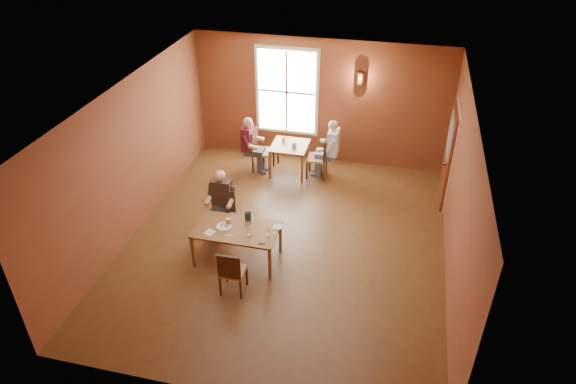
% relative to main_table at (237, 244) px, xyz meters
% --- Properties ---
extents(ground, '(6.00, 7.00, 0.01)m').
position_rel_main_table_xyz_m(ground, '(0.74, 0.68, -0.35)').
color(ground, brown).
rests_on(ground, ground).
extents(wall_back, '(6.00, 0.04, 3.00)m').
position_rel_main_table_xyz_m(wall_back, '(0.74, 4.18, 1.15)').
color(wall_back, brown).
rests_on(wall_back, ground).
extents(wall_front, '(6.00, 0.04, 3.00)m').
position_rel_main_table_xyz_m(wall_front, '(0.74, -2.82, 1.15)').
color(wall_front, brown).
rests_on(wall_front, ground).
extents(wall_left, '(0.04, 7.00, 3.00)m').
position_rel_main_table_xyz_m(wall_left, '(-2.26, 0.68, 1.15)').
color(wall_left, brown).
rests_on(wall_left, ground).
extents(wall_right, '(0.04, 7.00, 3.00)m').
position_rel_main_table_xyz_m(wall_right, '(3.74, 0.68, 1.15)').
color(wall_right, brown).
rests_on(wall_right, ground).
extents(ceiling, '(6.00, 7.00, 0.04)m').
position_rel_main_table_xyz_m(ceiling, '(0.74, 0.68, 2.65)').
color(ceiling, white).
rests_on(ceiling, wall_back).
extents(window, '(1.36, 0.10, 1.96)m').
position_rel_main_table_xyz_m(window, '(-0.06, 4.13, 1.35)').
color(window, white).
rests_on(window, wall_back).
extents(door, '(0.12, 1.04, 2.10)m').
position_rel_main_table_xyz_m(door, '(3.68, 2.98, 0.70)').
color(door, maroon).
rests_on(door, ground).
extents(wall_sconce, '(0.16, 0.16, 0.28)m').
position_rel_main_table_xyz_m(wall_sconce, '(1.64, 4.08, 1.85)').
color(wall_sconce, brown).
rests_on(wall_sconce, wall_back).
extents(main_table, '(1.51, 0.85, 0.71)m').
position_rel_main_table_xyz_m(main_table, '(0.00, 0.00, 0.00)').
color(main_table, brown).
rests_on(main_table, ground).
extents(chair_diner_main, '(0.41, 0.41, 0.92)m').
position_rel_main_table_xyz_m(chair_diner_main, '(-0.50, 0.65, 0.11)').
color(chair_diner_main, '#3B210B').
rests_on(chair_diner_main, ground).
extents(diner_main, '(0.51, 0.51, 1.27)m').
position_rel_main_table_xyz_m(diner_main, '(-0.50, 0.62, 0.28)').
color(diner_main, '#412A1D').
rests_on(diner_main, ground).
extents(chair_empty, '(0.40, 0.40, 0.89)m').
position_rel_main_table_xyz_m(chair_empty, '(0.18, -0.80, 0.09)').
color(chair_empty, '#552D1B').
rests_on(chair_empty, ground).
extents(plate_food, '(0.35, 0.35, 0.03)m').
position_rel_main_table_xyz_m(plate_food, '(-0.23, -0.00, 0.37)').
color(plate_food, white).
rests_on(plate_food, main_table).
extents(sandwich, '(0.08, 0.08, 0.10)m').
position_rel_main_table_xyz_m(sandwich, '(-0.18, 0.10, 0.40)').
color(sandwich, tan).
rests_on(sandwich, main_table).
extents(goblet_b, '(0.09, 0.09, 0.18)m').
position_rel_main_table_xyz_m(goblet_b, '(0.63, -0.11, 0.44)').
color(goblet_b, white).
rests_on(goblet_b, main_table).
extents(goblet_c, '(0.09, 0.09, 0.18)m').
position_rel_main_table_xyz_m(goblet_c, '(0.31, -0.20, 0.44)').
color(goblet_c, white).
rests_on(goblet_c, main_table).
extents(menu_stand, '(0.12, 0.08, 0.19)m').
position_rel_main_table_xyz_m(menu_stand, '(0.13, 0.29, 0.45)').
color(menu_stand, '#203623').
rests_on(menu_stand, main_table).
extents(knife, '(0.17, 0.04, 0.00)m').
position_rel_main_table_xyz_m(knife, '(-0.07, -0.21, 0.36)').
color(knife, white).
rests_on(knife, main_table).
extents(napkin, '(0.20, 0.20, 0.01)m').
position_rel_main_table_xyz_m(napkin, '(-0.43, -0.22, 0.36)').
color(napkin, silver).
rests_on(napkin, main_table).
extents(side_plate, '(0.23, 0.23, 0.01)m').
position_rel_main_table_xyz_m(side_plate, '(0.71, 0.21, 0.36)').
color(side_plate, silver).
rests_on(side_plate, main_table).
extents(sunglasses, '(0.12, 0.07, 0.01)m').
position_rel_main_table_xyz_m(sunglasses, '(0.56, -0.31, 0.36)').
color(sunglasses, '#232227').
rests_on(sunglasses, main_table).
extents(second_table, '(0.83, 0.83, 0.73)m').
position_rel_main_table_xyz_m(second_table, '(0.21, 3.33, 0.01)').
color(second_table, brown).
rests_on(second_table, ground).
extents(chair_diner_white, '(0.44, 0.44, 0.99)m').
position_rel_main_table_xyz_m(chair_diner_white, '(0.86, 3.33, 0.14)').
color(chair_diner_white, '#4F2810').
rests_on(chair_diner_white, ground).
extents(diner_white, '(0.54, 0.54, 1.36)m').
position_rel_main_table_xyz_m(diner_white, '(0.89, 3.33, 0.33)').
color(diner_white, white).
rests_on(diner_white, ground).
extents(chair_diner_maroon, '(0.45, 0.45, 1.01)m').
position_rel_main_table_xyz_m(chair_diner_maroon, '(-0.44, 3.33, 0.15)').
color(chair_diner_maroon, '#582C1A').
rests_on(chair_diner_maroon, ground).
extents(diner_maroon, '(0.53, 0.53, 1.31)m').
position_rel_main_table_xyz_m(diner_maroon, '(-0.47, 3.33, 0.30)').
color(diner_maroon, '#571218').
rests_on(diner_maroon, ground).
extents(cup_a, '(0.14, 0.14, 0.10)m').
position_rel_main_table_xyz_m(cup_a, '(0.33, 3.23, 0.43)').
color(cup_a, white).
rests_on(cup_a, second_table).
extents(cup_b, '(0.13, 0.13, 0.09)m').
position_rel_main_table_xyz_m(cup_b, '(0.03, 3.47, 0.43)').
color(cup_b, silver).
rests_on(cup_b, second_table).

